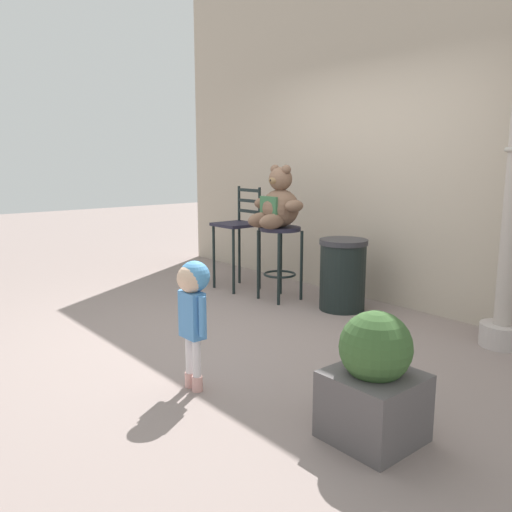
{
  "coord_description": "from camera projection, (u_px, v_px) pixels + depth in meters",
  "views": [
    {
      "loc": [
        3.41,
        -2.55,
        1.47
      ],
      "look_at": [
        0.07,
        0.24,
        0.66
      ],
      "focal_mm": 36.49,
      "sensor_mm": 36.0,
      "label": 1
    }
  ],
  "objects": [
    {
      "name": "lamppost",
      "position": [
        512.0,
        216.0,
        3.98
      ],
      "size": [
        0.34,
        0.34,
        2.66
      ],
      "color": "#B2A7A2",
      "rests_on": "ground_plane"
    },
    {
      "name": "ground_plane",
      "position": [
        230.0,
        334.0,
        4.45
      ],
      "size": [
        24.0,
        24.0,
        0.0
      ],
      "primitive_type": "plane",
      "color": "gray"
    },
    {
      "name": "bar_stool_with_teddy",
      "position": [
        280.0,
        247.0,
        5.47
      ],
      "size": [
        0.43,
        0.43,
        0.78
      ],
      "color": "#201E2E",
      "rests_on": "ground_plane"
    },
    {
      "name": "building_wall",
      "position": [
        383.0,
        110.0,
        5.34
      ],
      "size": [
        6.48,
        0.3,
        3.96
      ],
      "primitive_type": "cube",
      "color": "#B1A28F",
      "rests_on": "ground_plane"
    },
    {
      "name": "trash_bin",
      "position": [
        343.0,
        274.0,
        5.13
      ],
      "size": [
        0.47,
        0.47,
        0.71
      ],
      "color": "black",
      "rests_on": "ground_plane"
    },
    {
      "name": "teddy_bear",
      "position": [
        278.0,
        205.0,
        5.37
      ],
      "size": [
        0.61,
        0.55,
        0.64
      ],
      "color": "brown",
      "rests_on": "bar_stool_with_teddy"
    },
    {
      "name": "planter_with_shrub",
      "position": [
        374.0,
        381.0,
        2.72
      ],
      "size": [
        0.45,
        0.45,
        0.7
      ],
      "color": "#534E4F",
      "rests_on": "ground_plane"
    },
    {
      "name": "bar_chair_empty",
      "position": [
        238.0,
        230.0,
        5.94
      ],
      "size": [
        0.44,
        0.44,
        1.17
      ],
      "color": "#201E2E",
      "rests_on": "ground_plane"
    },
    {
      "name": "child_walking",
      "position": [
        193.0,
        297.0,
        3.28
      ],
      "size": [
        0.27,
        0.21,
        0.85
      ],
      "rotation": [
        0.0,
        0.0,
        -3.08
      ],
      "color": "#D99E96",
      "rests_on": "ground_plane"
    }
  ]
}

